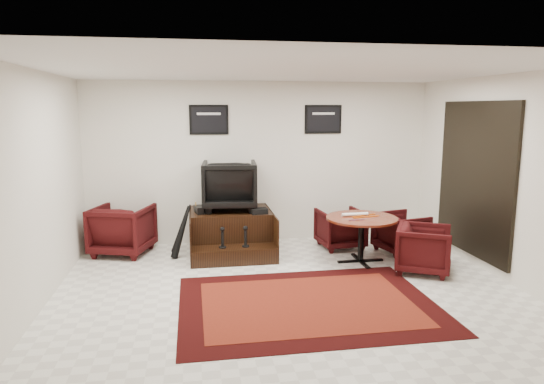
{
  "coord_description": "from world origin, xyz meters",
  "views": [
    {
      "loc": [
        -1.2,
        -5.88,
        2.35
      ],
      "look_at": [
        -0.08,
        0.9,
        1.15
      ],
      "focal_mm": 32.0,
      "sensor_mm": 36.0,
      "label": 1
    }
  ],
  "objects_px": {
    "table_chair_corner": "(424,247)",
    "meeting_table": "(362,223)",
    "armchair_side": "(123,227)",
    "table_chair_window": "(401,231)",
    "shine_podium": "(231,233)",
    "table_chair_back": "(340,226)",
    "shine_chair": "(230,183)"
  },
  "relations": [
    {
      "from": "table_chair_back",
      "to": "table_chair_corner",
      "type": "bearing_deg",
      "value": 114.4
    },
    {
      "from": "shine_podium",
      "to": "table_chair_corner",
      "type": "distance_m",
      "value": 3.04
    },
    {
      "from": "table_chair_window",
      "to": "table_chair_corner",
      "type": "bearing_deg",
      "value": 161.18
    },
    {
      "from": "armchair_side",
      "to": "meeting_table",
      "type": "xyz_separation_m",
      "value": [
        3.67,
        -1.06,
        0.18
      ]
    },
    {
      "from": "table_chair_window",
      "to": "table_chair_back",
      "type": "bearing_deg",
      "value": 51.97
    },
    {
      "from": "shine_podium",
      "to": "table_chair_window",
      "type": "height_order",
      "value": "table_chair_window"
    },
    {
      "from": "shine_podium",
      "to": "armchair_side",
      "type": "xyz_separation_m",
      "value": [
        -1.74,
        0.19,
        0.12
      ]
    },
    {
      "from": "table_chair_window",
      "to": "shine_podium",
      "type": "bearing_deg",
      "value": 67.13
    },
    {
      "from": "shine_podium",
      "to": "shine_chair",
      "type": "relative_size",
      "value": 1.53
    },
    {
      "from": "shine_podium",
      "to": "table_chair_corner",
      "type": "height_order",
      "value": "table_chair_corner"
    },
    {
      "from": "table_chair_corner",
      "to": "armchair_side",
      "type": "bearing_deg",
      "value": 97.59
    },
    {
      "from": "armchair_side",
      "to": "shine_podium",
      "type": "bearing_deg",
      "value": -168.31
    },
    {
      "from": "meeting_table",
      "to": "table_chair_corner",
      "type": "relative_size",
      "value": 1.44
    },
    {
      "from": "shine_podium",
      "to": "meeting_table",
      "type": "distance_m",
      "value": 2.14
    },
    {
      "from": "shine_podium",
      "to": "table_chair_corner",
      "type": "relative_size",
      "value": 1.83
    },
    {
      "from": "shine_podium",
      "to": "table_chair_back",
      "type": "relative_size",
      "value": 1.88
    },
    {
      "from": "shine_chair",
      "to": "table_chair_window",
      "type": "height_order",
      "value": "shine_chair"
    },
    {
      "from": "table_chair_corner",
      "to": "table_chair_window",
      "type": "bearing_deg",
      "value": 22.45
    },
    {
      "from": "shine_podium",
      "to": "table_chair_window",
      "type": "xyz_separation_m",
      "value": [
        2.76,
        -0.47,
        0.04
      ]
    },
    {
      "from": "shine_podium",
      "to": "table_chair_back",
      "type": "xyz_separation_m",
      "value": [
        1.85,
        -0.05,
        0.05
      ]
    },
    {
      "from": "table_chair_back",
      "to": "table_chair_corner",
      "type": "distance_m",
      "value": 1.63
    },
    {
      "from": "table_chair_window",
      "to": "meeting_table",
      "type": "bearing_deg",
      "value": 102.33
    },
    {
      "from": "table_chair_corner",
      "to": "meeting_table",
      "type": "bearing_deg",
      "value": 79.34
    },
    {
      "from": "shine_chair",
      "to": "table_chair_back",
      "type": "height_order",
      "value": "shine_chair"
    },
    {
      "from": "armchair_side",
      "to": "table_chair_window",
      "type": "relative_size",
      "value": 1.22
    },
    {
      "from": "armchair_side",
      "to": "table_chair_window",
      "type": "distance_m",
      "value": 4.55
    },
    {
      "from": "armchair_side",
      "to": "meeting_table",
      "type": "distance_m",
      "value": 3.82
    },
    {
      "from": "table_chair_back",
      "to": "table_chair_window",
      "type": "height_order",
      "value": "table_chair_back"
    },
    {
      "from": "table_chair_window",
      "to": "table_chair_corner",
      "type": "xyz_separation_m",
      "value": [
        -0.1,
        -0.99,
        0.01
      ]
    },
    {
      "from": "meeting_table",
      "to": "table_chair_corner",
      "type": "height_order",
      "value": "table_chair_corner"
    },
    {
      "from": "shine_podium",
      "to": "table_chair_back",
      "type": "height_order",
      "value": "table_chair_back"
    },
    {
      "from": "armchair_side",
      "to": "table_chair_corner",
      "type": "bearing_deg",
      "value": 177.34
    }
  ]
}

